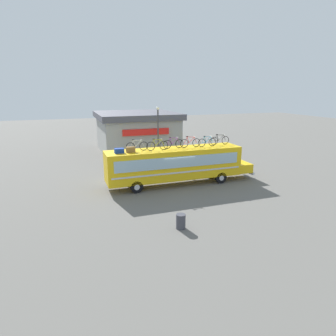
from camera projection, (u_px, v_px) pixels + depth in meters
ground_plane at (174, 184)px, 23.87m from camera, size 120.00×120.00×0.00m
bus at (177, 163)px, 23.49m from camera, size 12.32×2.37×2.94m
luggage_bag_1 at (119, 151)px, 21.47m from camera, size 0.67×0.47×0.35m
luggage_bag_2 at (131, 150)px, 21.73m from camera, size 0.64×0.34×0.42m
rooftop_bicycle_1 at (137, 146)px, 22.20m from camera, size 1.71×0.44×0.90m
rooftop_bicycle_2 at (157, 145)px, 22.42m from camera, size 1.74×0.44×0.92m
rooftop_bicycle_3 at (173, 144)px, 23.16m from camera, size 1.72×0.44×0.92m
rooftop_bicycle_4 at (190, 143)px, 23.56m from camera, size 1.76×0.44×0.92m
rooftop_bicycle_5 at (207, 142)px, 23.92m from camera, size 1.62×0.44×0.88m
rooftop_bicycle_6 at (220, 140)px, 24.72m from camera, size 1.75×0.44×0.91m
roadside_building at (136, 131)px, 36.74m from camera, size 9.50×9.74×4.71m
trash_bin at (181, 221)px, 16.18m from camera, size 0.52×0.52×0.84m
street_lamp at (158, 132)px, 29.17m from camera, size 0.30×0.30×5.81m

